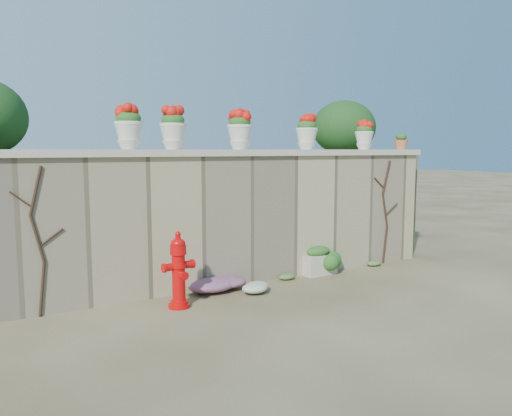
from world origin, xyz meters
TOP-DOWN VIEW (x-y plane):
  - ground at (0.00, 0.00)m, footprint 80.00×80.00m
  - stone_wall at (0.00, 1.80)m, footprint 8.00×0.40m
  - wall_cap at (0.00, 1.80)m, footprint 8.10×0.52m
  - raised_fill at (0.00, 5.00)m, footprint 9.00×6.00m
  - back_shrub_right at (3.40, 3.00)m, footprint 1.30×1.30m
  - vine_left at (-2.67, 1.58)m, footprint 0.60×0.04m
  - vine_right at (3.23, 1.58)m, footprint 0.60×0.04m
  - fire_hydrant at (-1.04, 1.04)m, footprint 0.44×0.31m
  - planter_box at (1.67, 1.55)m, footprint 0.58×0.35m
  - green_shrub at (1.88, 1.43)m, footprint 0.52×0.47m
  - magenta_clump at (-0.23, 1.49)m, footprint 0.99×0.66m
  - white_flowers at (0.17, 1.10)m, footprint 0.57×0.46m
  - urn_pot_1 at (-1.43, 1.80)m, footprint 0.39×0.39m
  - urn_pot_2 at (-0.79, 1.80)m, footprint 0.38×0.38m
  - urn_pot_3 at (0.30, 1.80)m, footprint 0.39×0.39m
  - urn_pot_4 at (1.58, 1.80)m, footprint 0.37×0.37m
  - urn_pot_5 at (2.86, 1.80)m, footprint 0.33×0.33m
  - terracotta_pot at (3.80, 1.80)m, footprint 0.25×0.25m

SIDE VIEW (x-z plane):
  - ground at x=0.00m, z-range 0.00..0.00m
  - white_flowers at x=0.17m, z-range 0.00..0.20m
  - magenta_clump at x=-0.23m, z-range 0.00..0.26m
  - planter_box at x=1.67m, z-range -0.02..0.46m
  - green_shrub at x=1.88m, z-range 0.00..0.50m
  - fire_hydrant at x=-1.04m, z-range 0.00..1.02m
  - vine_left at x=-2.67m, z-range 0.04..1.94m
  - vine_right at x=3.23m, z-range 0.04..1.94m
  - stone_wall at x=0.00m, z-range 0.00..2.00m
  - raised_fill at x=0.00m, z-range 0.00..2.00m
  - wall_cap at x=0.00m, z-range 2.00..2.10m
  - terracotta_pot at x=3.80m, z-range 2.09..2.39m
  - urn_pot_5 at x=2.86m, z-range 2.10..2.62m
  - urn_pot_4 at x=1.58m, z-range 2.10..2.67m
  - urn_pot_2 at x=-0.79m, z-range 2.10..2.70m
  - urn_pot_3 at x=0.30m, z-range 2.10..2.71m
  - urn_pot_1 at x=-1.43m, z-range 2.10..2.71m
  - back_shrub_right at x=3.40m, z-range 2.00..3.10m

